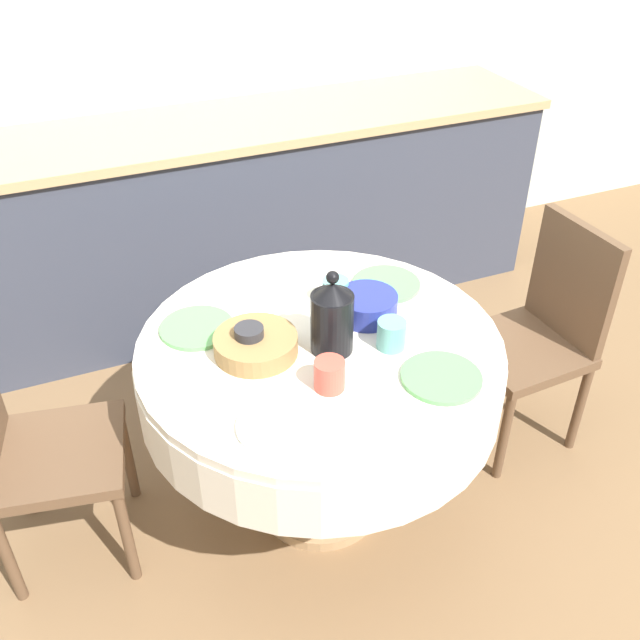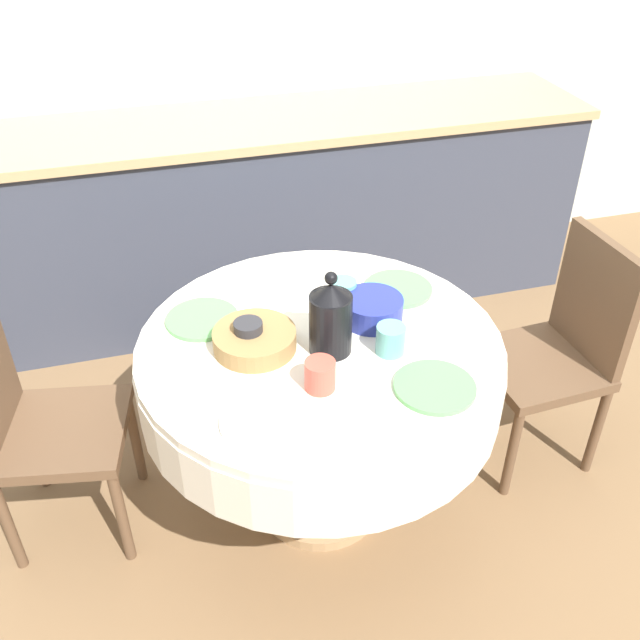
# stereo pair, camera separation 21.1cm
# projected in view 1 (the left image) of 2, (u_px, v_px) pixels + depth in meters

# --- Properties ---
(ground_plane) EXTENTS (12.00, 12.00, 0.00)m
(ground_plane) POSITION_uv_depth(u_px,v_px,m) (320.00, 501.00, 2.58)
(ground_plane) COLOR brown
(wall_back) EXTENTS (7.00, 0.05, 2.60)m
(wall_back) POSITION_uv_depth(u_px,v_px,m) (169.00, 20.00, 3.11)
(wall_back) COLOR beige
(wall_back) RESTS_ON ground_plane
(kitchen_counter) EXTENTS (3.24, 0.64, 0.94)m
(kitchen_counter) POSITION_uv_depth(u_px,v_px,m) (207.00, 222.00, 3.34)
(kitchen_counter) COLOR #383D4C
(kitchen_counter) RESTS_ON ground_plane
(dining_table) EXTENTS (1.13, 1.13, 0.72)m
(dining_table) POSITION_uv_depth(u_px,v_px,m) (320.00, 374.00, 2.24)
(dining_table) COLOR tan
(dining_table) RESTS_ON ground_plane
(chair_left) EXTENTS (0.42, 0.42, 0.89)m
(chair_left) POSITION_uv_depth(u_px,v_px,m) (541.00, 328.00, 2.62)
(chair_left) COLOR brown
(chair_left) RESTS_ON ground_plane
(chair_right) EXTENTS (0.47, 0.47, 0.89)m
(chair_right) POSITION_uv_depth(u_px,v_px,m) (26.00, 442.00, 2.14)
(chair_right) COLOR brown
(chair_right) RESTS_ON ground_plane
(plate_near_left) EXTENTS (0.23, 0.23, 0.01)m
(plate_near_left) POSITION_uv_depth(u_px,v_px,m) (280.00, 426.00, 1.85)
(plate_near_left) COLOR white
(plate_near_left) RESTS_ON dining_table
(cup_near_left) EXTENTS (0.09, 0.09, 0.09)m
(cup_near_left) POSITION_uv_depth(u_px,v_px,m) (329.00, 375.00, 1.96)
(cup_near_left) COLOR #CC4C3D
(cup_near_left) RESTS_ON dining_table
(plate_near_right) EXTENTS (0.23, 0.23, 0.01)m
(plate_near_right) POSITION_uv_depth(u_px,v_px,m) (441.00, 377.00, 2.01)
(plate_near_right) COLOR #5BA85B
(plate_near_right) RESTS_ON dining_table
(cup_near_right) EXTENTS (0.09, 0.09, 0.09)m
(cup_near_right) POSITION_uv_depth(u_px,v_px,m) (391.00, 334.00, 2.12)
(cup_near_right) COLOR #5BA39E
(cup_near_right) RESTS_ON dining_table
(plate_far_left) EXTENTS (0.23, 0.23, 0.01)m
(plate_far_left) POSITION_uv_depth(u_px,v_px,m) (197.00, 328.00, 2.21)
(plate_far_left) COLOR #5BA85B
(plate_far_left) RESTS_ON dining_table
(cup_far_left) EXTENTS (0.09, 0.09, 0.09)m
(cup_far_left) POSITION_uv_depth(u_px,v_px,m) (250.00, 340.00, 2.09)
(cup_far_left) COLOR #28282D
(cup_far_left) RESTS_ON dining_table
(plate_far_right) EXTENTS (0.23, 0.23, 0.01)m
(plate_far_right) POSITION_uv_depth(u_px,v_px,m) (386.00, 284.00, 2.42)
(plate_far_right) COLOR #5BA85B
(plate_far_right) RESTS_ON dining_table
(cup_far_right) EXTENTS (0.09, 0.09, 0.09)m
(cup_far_right) POSITION_uv_depth(u_px,v_px,m) (335.00, 292.00, 2.31)
(cup_far_right) COLOR #5BA39E
(cup_far_right) RESTS_ON dining_table
(coffee_carafe) EXTENTS (0.13, 0.13, 0.27)m
(coffee_carafe) POSITION_uv_depth(u_px,v_px,m) (332.00, 317.00, 2.07)
(coffee_carafe) COLOR black
(coffee_carafe) RESTS_ON dining_table
(bread_basket) EXTENTS (0.25, 0.25, 0.06)m
(bread_basket) POSITION_uv_depth(u_px,v_px,m) (256.00, 345.00, 2.10)
(bread_basket) COLOR olive
(bread_basket) RESTS_ON dining_table
(fruit_bowl) EXTENTS (0.19, 0.19, 0.08)m
(fruit_bowl) POSITION_uv_depth(u_px,v_px,m) (367.00, 306.00, 2.25)
(fruit_bowl) COLOR navy
(fruit_bowl) RESTS_ON dining_table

